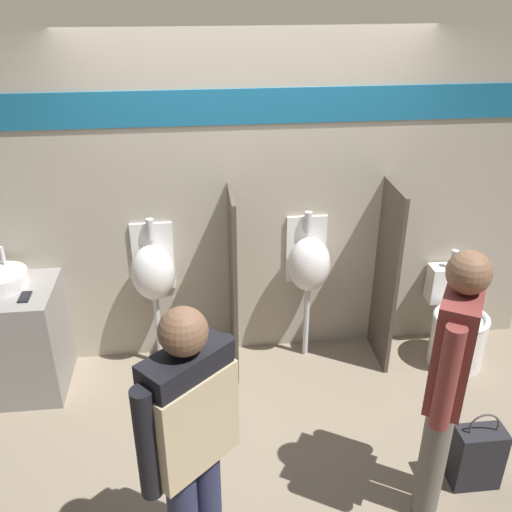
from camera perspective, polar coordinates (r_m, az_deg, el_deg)
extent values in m
plane|color=gray|center=(4.38, 0.25, -13.36)|extent=(16.00, 16.00, 0.00)
cube|color=#B2A893|center=(4.20, -0.65, 6.30)|extent=(4.56, 0.06, 2.70)
cube|color=#19668E|center=(3.99, -0.65, 14.72)|extent=(4.47, 0.01, 0.24)
cube|color=gray|center=(4.56, -23.81, -7.71)|extent=(0.81, 0.60, 0.83)
cylinder|color=white|center=(4.36, -24.12, -2.15)|extent=(0.36, 0.36, 0.11)
cylinder|color=silver|center=(4.41, -23.99, 0.04)|extent=(0.03, 0.03, 0.14)
cube|color=black|center=(4.17, -22.11, -3.81)|extent=(0.07, 0.14, 0.01)
cube|color=#4C4238|center=(4.22, -2.29, -3.00)|extent=(0.03, 0.47, 1.45)
cube|color=#4C4238|center=(4.44, 12.88, -2.09)|extent=(0.03, 0.47, 1.45)
cylinder|color=silver|center=(4.52, -9.72, -7.35)|extent=(0.04, 0.04, 0.63)
ellipsoid|color=white|center=(4.26, -10.25, -1.66)|extent=(0.32, 0.27, 0.44)
cube|color=white|center=(4.35, -10.24, -0.05)|extent=(0.31, 0.02, 0.55)
cylinder|color=silver|center=(4.21, -10.53, 2.66)|extent=(0.06, 0.06, 0.16)
cylinder|color=silver|center=(4.58, 5.05, -6.51)|extent=(0.04, 0.04, 0.63)
ellipsoid|color=white|center=(4.32, 5.32, -0.85)|extent=(0.32, 0.27, 0.44)
cube|color=white|center=(4.41, 5.02, 0.71)|extent=(0.31, 0.02, 0.55)
cylinder|color=silver|center=(4.27, 5.24, 3.41)|extent=(0.06, 0.06, 0.16)
cylinder|color=white|center=(4.80, 19.47, -8.00)|extent=(0.42, 0.42, 0.41)
torus|color=white|center=(4.69, 19.87, -5.84)|extent=(0.43, 0.43, 0.04)
cube|color=white|center=(4.85, 18.69, -2.56)|extent=(0.33, 0.16, 0.30)
cylinder|color=silver|center=(4.73, 19.20, -0.23)|extent=(0.06, 0.06, 0.14)
cylinder|color=#282D4C|center=(3.16, -4.89, -23.79)|extent=(0.15, 0.15, 0.78)
cube|color=black|center=(2.62, -6.77, -15.00)|extent=(0.42, 0.40, 0.62)
cube|color=#C6B289|center=(2.65, -6.71, -15.80)|extent=(0.46, 0.44, 0.50)
cylinder|color=black|center=(2.54, -10.84, -17.98)|extent=(0.10, 0.10, 0.57)
cylinder|color=black|center=(2.76, -3.03, -13.15)|extent=(0.10, 0.10, 0.57)
sphere|color=brown|center=(2.36, -7.31, -7.50)|extent=(0.21, 0.21, 0.21)
cylinder|color=#666056|center=(3.49, 17.22, -18.88)|extent=(0.15, 0.15, 0.80)
cylinder|color=#666056|center=(3.60, 17.63, -17.16)|extent=(0.15, 0.15, 0.80)
cube|color=brown|center=(3.09, 19.26, -8.49)|extent=(0.37, 0.45, 0.63)
cylinder|color=brown|center=(2.92, 18.58, -11.54)|extent=(0.10, 0.10, 0.58)
cylinder|color=brown|center=(3.31, 19.68, -6.70)|extent=(0.10, 0.10, 0.58)
sphere|color=brown|center=(2.88, 20.53, -1.55)|extent=(0.22, 0.22, 0.22)
cube|color=#232328|center=(3.86, 21.21, -18.24)|extent=(0.29, 0.16, 0.41)
torus|color=#4C4742|center=(3.70, 21.85, -15.53)|extent=(0.19, 0.01, 0.19)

